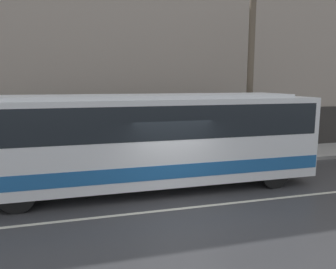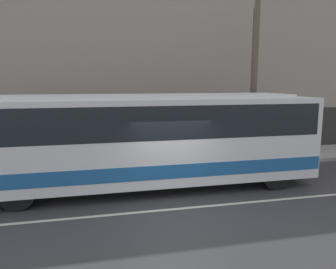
% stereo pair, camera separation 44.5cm
% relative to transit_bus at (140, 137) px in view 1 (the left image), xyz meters
% --- Properties ---
extents(ground_plane, '(60.00, 60.00, 0.00)m').
position_rel_transit_bus_xyz_m(ground_plane, '(0.81, -2.05, -1.84)').
color(ground_plane, '#38383A').
extents(sidewalk, '(60.00, 2.85, 0.17)m').
position_rel_transit_bus_xyz_m(sidewalk, '(0.81, 3.37, -1.76)').
color(sidewalk, '#A09E99').
rests_on(sidewalk, ground_plane).
extents(building_facade, '(60.00, 0.35, 9.21)m').
position_rel_transit_bus_xyz_m(building_facade, '(0.81, 4.94, 2.60)').
color(building_facade, gray).
rests_on(building_facade, ground_plane).
extents(lane_stripe, '(54.00, 0.14, 0.01)m').
position_rel_transit_bus_xyz_m(lane_stripe, '(0.81, -2.05, -1.84)').
color(lane_stripe, beige).
rests_on(lane_stripe, ground_plane).
extents(transit_bus, '(12.33, 2.48, 3.27)m').
position_rel_transit_bus_xyz_m(transit_bus, '(0.00, 0.00, 0.00)').
color(transit_bus, white).
rests_on(transit_bus, ground_plane).
extents(utility_pole_near, '(0.28, 0.28, 6.99)m').
position_rel_transit_bus_xyz_m(utility_pole_near, '(5.40, 2.36, 1.82)').
color(utility_pole_near, brown).
rests_on(utility_pole_near, sidewalk).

